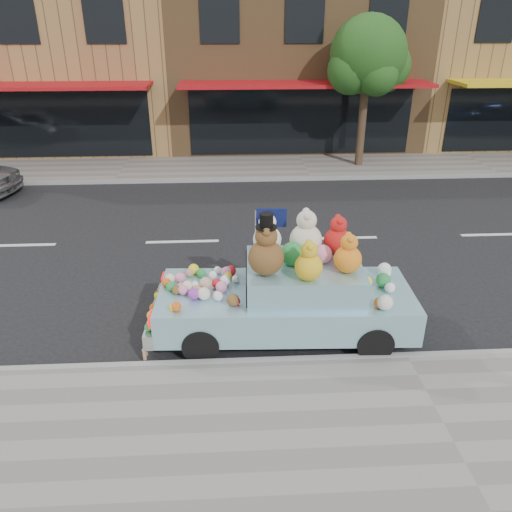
{
  "coord_description": "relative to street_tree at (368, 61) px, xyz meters",
  "views": [
    {
      "loc": [
        -2.8,
        -11.42,
        5.03
      ],
      "look_at": [
        -2.36,
        -3.53,
        1.25
      ],
      "focal_mm": 35.0,
      "sensor_mm": 36.0,
      "label": 1
    }
  ],
  "objects": [
    {
      "name": "near_sidewalk",
      "position": [
        -2.03,
        -13.05,
        -3.63
      ],
      "size": [
        60.0,
        3.0,
        0.12
      ],
      "primitive_type": "cube",
      "color": "gray",
      "rests_on": "ground"
    },
    {
      "name": "art_car",
      "position": [
        -3.88,
        -10.62,
        -2.88
      ],
      "size": [
        4.55,
        1.92,
        2.37
      ],
      "rotation": [
        0.0,
        0.0,
        -0.04
      ],
      "color": "black",
      "rests_on": "ground"
    },
    {
      "name": "storefront_mid",
      "position": [
        -2.03,
        5.42,
        -0.05
      ],
      "size": [
        10.0,
        9.8,
        7.3
      ],
      "color": "olive",
      "rests_on": "ground"
    },
    {
      "name": "near_kerb",
      "position": [
        -2.03,
        -11.55,
        -3.63
      ],
      "size": [
        60.0,
        0.12,
        0.13
      ],
      "primitive_type": "cube",
      "color": "gray",
      "rests_on": "ground"
    },
    {
      "name": "ground",
      "position": [
        -2.03,
        -6.55,
        -3.69
      ],
      "size": [
        120.0,
        120.0,
        0.0
      ],
      "primitive_type": "plane",
      "color": "black",
      "rests_on": "ground"
    },
    {
      "name": "storefront_right",
      "position": [
        7.97,
        5.42,
        -0.05
      ],
      "size": [
        10.0,
        9.8,
        7.3
      ],
      "color": "olive",
      "rests_on": "ground"
    },
    {
      "name": "far_sidewalk",
      "position": [
        -2.03,
        -0.05,
        -3.63
      ],
      "size": [
        60.0,
        3.0,
        0.12
      ],
      "primitive_type": "cube",
      "color": "gray",
      "rests_on": "ground"
    },
    {
      "name": "storefront_left",
      "position": [
        -12.03,
        5.42,
        -0.05
      ],
      "size": [
        10.0,
        9.8,
        7.3
      ],
      "color": "olive",
      "rests_on": "ground"
    },
    {
      "name": "far_kerb",
      "position": [
        -2.03,
        -1.55,
        -3.63
      ],
      "size": [
        60.0,
        0.12,
        0.13
      ],
      "primitive_type": "cube",
      "color": "gray",
      "rests_on": "ground"
    },
    {
      "name": "street_tree",
      "position": [
        0.0,
        0.0,
        0.0
      ],
      "size": [
        3.0,
        2.7,
        5.22
      ],
      "color": "#38281C",
      "rests_on": "ground"
    }
  ]
}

